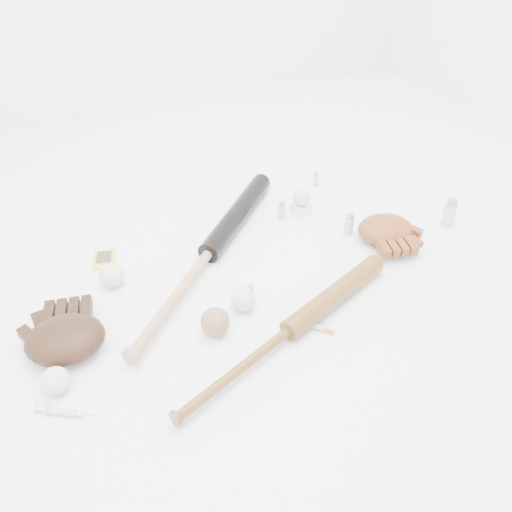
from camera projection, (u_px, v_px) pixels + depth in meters
name	position (u px, v px, depth m)	size (l,w,h in m)	color
bat_dark	(209.00, 252.00, 1.65)	(1.01, 0.07, 0.07)	black
bat_wood	(290.00, 330.00, 1.39)	(0.85, 0.06, 0.06)	brown
glove_dark	(65.00, 339.00, 1.35)	(0.25, 0.25, 0.09)	black
glove_tan	(386.00, 229.00, 1.74)	(0.23, 0.23, 0.08)	brown
trading_card	(105.00, 260.00, 1.67)	(0.07, 0.10, 0.01)	gold
pedestal	(301.00, 208.00, 1.89)	(0.06, 0.06, 0.04)	white
baseball_on_pedestal	(302.00, 197.00, 1.85)	(0.07, 0.07, 0.07)	silver
baseball_left	(56.00, 381.00, 1.25)	(0.07, 0.07, 0.07)	silver
baseball_upper	(112.00, 275.00, 1.56)	(0.08, 0.08, 0.08)	silver
baseball_mid	(243.00, 299.00, 1.48)	(0.08, 0.08, 0.08)	silver
baseball_aged	(215.00, 322.00, 1.40)	(0.08, 0.08, 0.08)	olive
syringe_0	(62.00, 412.00, 1.21)	(0.17, 0.03, 0.02)	#ADBCC6
syringe_1	(314.00, 326.00, 1.43)	(0.14, 0.02, 0.02)	#ADBCC6
syringe_2	(299.00, 199.00, 1.95)	(0.16, 0.03, 0.02)	#ADBCC6
syringe_3	(402.00, 250.00, 1.70)	(0.16, 0.03, 0.02)	#ADBCC6
vial_0	(316.00, 179.00, 2.03)	(0.02, 0.02, 0.06)	#B0B8C1
vial_1	(282.00, 210.00, 1.84)	(0.03, 0.03, 0.07)	#B0B8C1
vial_2	(349.00, 224.00, 1.77)	(0.03, 0.03, 0.08)	#B0B8C1
vial_3	(450.00, 213.00, 1.80)	(0.04, 0.04, 0.11)	#B0B8C1
vial_4	(250.00, 294.00, 1.50)	(0.03, 0.03, 0.06)	#B0B8C1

